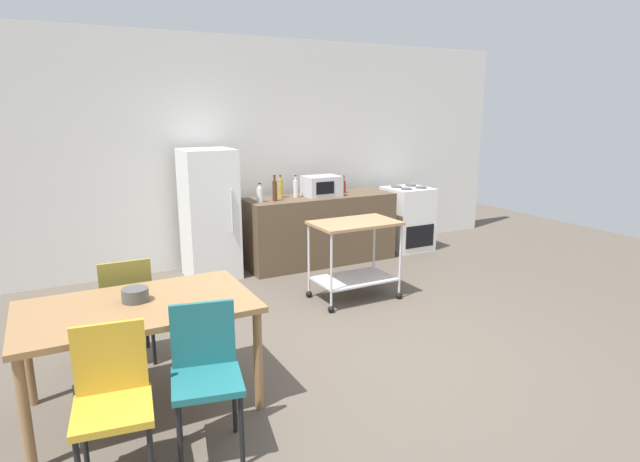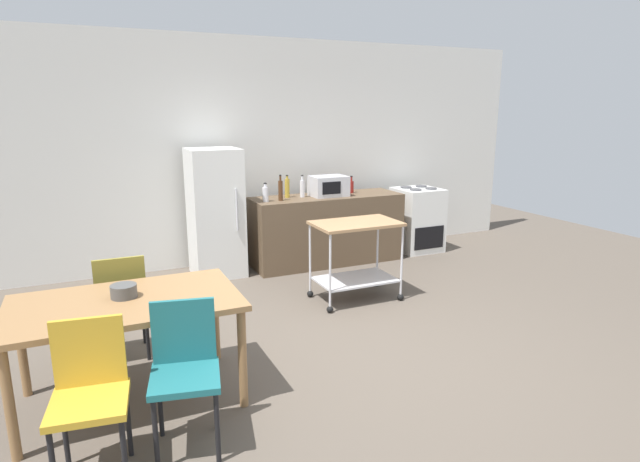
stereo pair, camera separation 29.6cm
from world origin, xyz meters
name	(u,v)px [view 2 (the right image)]	position (x,y,z in m)	size (l,w,h in m)	color
ground_plane	(362,356)	(0.00, 0.00, 0.00)	(12.00, 12.00, 0.00)	brown
back_wall	(246,152)	(0.00, 3.20, 1.45)	(8.40, 0.12, 2.90)	silver
kitchen_counter	(327,229)	(0.90, 2.60, 0.45)	(2.00, 0.64, 0.90)	brown
dining_table	(126,311)	(-1.80, 0.09, 0.67)	(1.50, 0.90, 0.75)	olive
chair_olive	(121,299)	(-1.79, 0.79, 0.52)	(0.41, 0.41, 0.89)	olive
chair_mustard	(90,390)	(-2.06, -0.62, 0.52)	(0.45, 0.45, 0.89)	gold
chair_teal	(185,365)	(-1.53, -0.55, 0.52)	(0.47, 0.47, 0.89)	#1E666B
stove_oven	(417,219)	(2.35, 2.62, 0.45)	(0.60, 0.61, 0.92)	white
refrigerator	(216,213)	(-0.55, 2.70, 0.78)	(0.60, 0.63, 1.55)	white
kitchen_cart	(356,248)	(0.59, 1.22, 0.57)	(0.91, 0.57, 0.85)	#A37A51
bottle_sesame_oil	(265,194)	(0.03, 2.51, 1.00)	(0.08, 0.08, 0.23)	silver
bottle_vinegar	(281,190)	(0.22, 2.51, 1.03)	(0.06, 0.06, 0.32)	#4C2D19
bottle_sparkling_water	(287,188)	(0.38, 2.69, 1.02)	(0.06, 0.06, 0.29)	gold
bottle_soy_sauce	(302,188)	(0.57, 2.64, 1.02)	(0.06, 0.06, 0.28)	silver
microwave	(329,186)	(0.91, 2.58, 1.03)	(0.46, 0.35, 0.26)	silver
bottle_hot_sauce	(351,186)	(1.30, 2.68, 0.99)	(0.07, 0.07, 0.23)	maroon
fruit_bowl	(124,291)	(-1.80, 0.15, 0.79)	(0.18, 0.18, 0.09)	#4C4C4C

